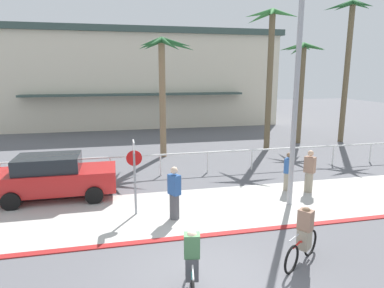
# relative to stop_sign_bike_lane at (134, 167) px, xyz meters

# --- Properties ---
(ground_plane) EXTENTS (80.00, 80.00, 0.00)m
(ground_plane) POSITION_rel_stop_sign_bike_lane_xyz_m (1.40, 5.77, -1.68)
(ground_plane) COLOR #5B5B60
(sidewalk_strip) EXTENTS (44.00, 4.00, 0.02)m
(sidewalk_strip) POSITION_rel_stop_sign_bike_lane_xyz_m (1.40, -0.03, -1.67)
(sidewalk_strip) COLOR beige
(sidewalk_strip) RESTS_ON ground
(curb_paint) EXTENTS (44.00, 0.24, 0.03)m
(curb_paint) POSITION_rel_stop_sign_bike_lane_xyz_m (1.40, -2.03, -1.66)
(curb_paint) COLOR maroon
(curb_paint) RESTS_ON ground
(building_backdrop) EXTENTS (26.11, 13.02, 8.44)m
(building_backdrop) POSITION_rel_stop_sign_bike_lane_xyz_m (1.15, 23.57, 2.56)
(building_backdrop) COLOR beige
(building_backdrop) RESTS_ON ground
(rail_fence) EXTENTS (27.36, 0.08, 1.04)m
(rail_fence) POSITION_rel_stop_sign_bike_lane_xyz_m (1.40, 4.27, -0.84)
(rail_fence) COLOR white
(rail_fence) RESTS_ON ground
(stop_sign_bike_lane) EXTENTS (0.52, 0.56, 2.56)m
(stop_sign_bike_lane) POSITION_rel_stop_sign_bike_lane_xyz_m (0.00, 0.00, 0.00)
(stop_sign_bike_lane) COLOR gray
(stop_sign_bike_lane) RESTS_ON ground
(streetlight_curb) EXTENTS (0.24, 2.54, 7.50)m
(streetlight_curb) POSITION_rel_stop_sign_bike_lane_xyz_m (5.53, -0.57, 2.60)
(streetlight_curb) COLOR #9EA0A5
(streetlight_curb) RESTS_ON ground
(palm_tree_2) EXTENTS (3.16, 3.69, 6.64)m
(palm_tree_2) POSITION_rel_stop_sign_bike_lane_xyz_m (2.11, 7.93, 3.51)
(palm_tree_2) COLOR #846B4C
(palm_tree_2) RESTS_ON ground
(palm_tree_3) EXTENTS (3.45, 3.16, 8.43)m
(palm_tree_3) POSITION_rel_stop_sign_bike_lane_xyz_m (8.64, 8.43, 4.34)
(palm_tree_3) COLOR brown
(palm_tree_3) RESTS_ON ground
(palm_tree_4) EXTENTS (2.89, 3.56, 6.68)m
(palm_tree_4) POSITION_rel_stop_sign_bike_lane_xyz_m (11.61, 9.78, 3.45)
(palm_tree_4) COLOR brown
(palm_tree_4) RESTS_ON ground
(palm_tree_5) EXTENTS (3.03, 3.11, 9.37)m
(palm_tree_5) POSITION_rel_stop_sign_bike_lane_xyz_m (14.67, 9.49, 5.06)
(palm_tree_5) COLOR brown
(palm_tree_5) RESTS_ON ground
(car_red_1) EXTENTS (4.40, 2.02, 1.69)m
(car_red_1) POSITION_rel_stop_sign_bike_lane_xyz_m (-2.90, 2.21, -0.81)
(car_red_1) COLOR red
(car_red_1) RESTS_ON ground
(cyclist_red_0) EXTENTS (1.51, 1.11, 1.50)m
(cyclist_red_0) POSITION_rel_stop_sign_bike_lane_xyz_m (3.97, -3.91, -0.98)
(cyclist_red_0) COLOR black
(cyclist_red_0) RESTS_ON ground
(cyclist_teal_1) EXTENTS (0.41, 1.80, 1.50)m
(cyclist_teal_1) POSITION_rel_stop_sign_bike_lane_xyz_m (0.94, -4.56, -0.98)
(cyclist_teal_1) COLOR black
(cyclist_teal_1) RESTS_ON ground
(pedestrian_0) EXTENTS (0.45, 0.48, 1.74)m
(pedestrian_0) POSITION_rel_stop_sign_bike_lane_xyz_m (6.92, 0.70, -0.87)
(pedestrian_0) COLOR gray
(pedestrian_0) RESTS_ON ground
(pedestrian_1) EXTENTS (0.47, 0.47, 1.60)m
(pedestrian_1) POSITION_rel_stop_sign_bike_lane_xyz_m (6.20, 1.06, -0.94)
(pedestrian_1) COLOR gray
(pedestrian_1) RESTS_ON ground
(pedestrian_2) EXTENTS (0.44, 0.48, 1.79)m
(pedestrian_2) POSITION_rel_stop_sign_bike_lane_xyz_m (1.22, -0.66, -0.84)
(pedestrian_2) COLOR #4C4C51
(pedestrian_2) RESTS_ON ground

